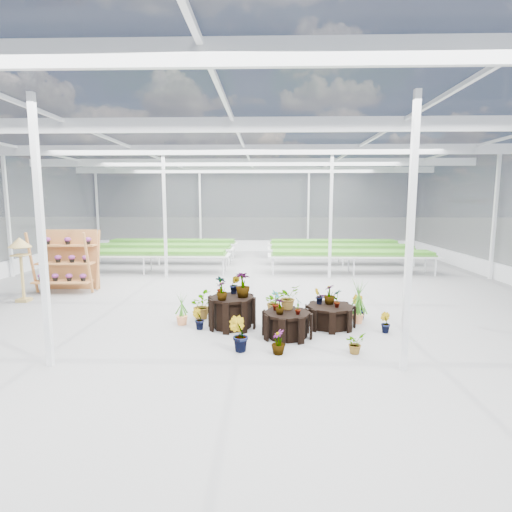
{
  "coord_description": "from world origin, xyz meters",
  "views": [
    {
      "loc": [
        0.7,
        -10.43,
        2.81
      ],
      "look_at": [
        0.41,
        0.46,
        1.3
      ],
      "focal_mm": 28.0,
      "sensor_mm": 36.0,
      "label": 1
    }
  ],
  "objects_px": {
    "plinth_tall": "(232,312)",
    "bird_table": "(22,270)",
    "shelf_rack": "(66,261)",
    "plinth_low": "(330,316)",
    "plinth_mid": "(287,324)"
  },
  "relations": [
    {
      "from": "shelf_rack",
      "to": "plinth_tall",
      "type": "bearing_deg",
      "value": -32.98
    },
    {
      "from": "plinth_mid",
      "to": "shelf_rack",
      "type": "height_order",
      "value": "shelf_rack"
    },
    {
      "from": "plinth_low",
      "to": "shelf_rack",
      "type": "xyz_separation_m",
      "value": [
        -7.63,
        3.3,
        0.71
      ]
    },
    {
      "from": "plinth_low",
      "to": "shelf_rack",
      "type": "height_order",
      "value": "shelf_rack"
    },
    {
      "from": "shelf_rack",
      "to": "bird_table",
      "type": "bearing_deg",
      "value": -117.56
    },
    {
      "from": "plinth_tall",
      "to": "plinth_mid",
      "type": "xyz_separation_m",
      "value": [
        1.2,
        -0.6,
        -0.08
      ]
    },
    {
      "from": "plinth_tall",
      "to": "plinth_mid",
      "type": "distance_m",
      "value": 1.34
    },
    {
      "from": "plinth_low",
      "to": "bird_table",
      "type": "xyz_separation_m",
      "value": [
        -8.26,
        2.05,
        0.66
      ]
    },
    {
      "from": "plinth_tall",
      "to": "shelf_rack",
      "type": "distance_m",
      "value": 6.44
    },
    {
      "from": "plinth_tall",
      "to": "shelf_rack",
      "type": "bearing_deg",
      "value": 147.98
    },
    {
      "from": "shelf_rack",
      "to": "bird_table",
      "type": "distance_m",
      "value": 1.39
    },
    {
      "from": "plinth_tall",
      "to": "bird_table",
      "type": "relative_size",
      "value": 0.56
    },
    {
      "from": "plinth_tall",
      "to": "bird_table",
      "type": "distance_m",
      "value": 6.45
    },
    {
      "from": "bird_table",
      "to": "plinth_low",
      "type": "bearing_deg",
      "value": -21.12
    },
    {
      "from": "shelf_rack",
      "to": "plinth_mid",
      "type": "bearing_deg",
      "value": -32.04
    }
  ]
}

